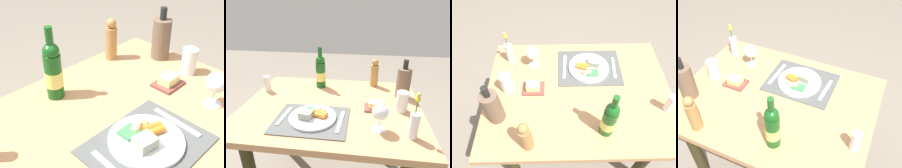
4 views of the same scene
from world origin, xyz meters
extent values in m
cube|color=tan|center=(0.00, 0.00, 0.71)|extent=(1.11, 0.84, 0.04)
cylinder|color=#2F2B15|center=(-0.44, 0.30, 0.34)|extent=(0.07, 0.07, 0.69)
cylinder|color=#2F2B15|center=(0.44, 0.30, 0.34)|extent=(0.07, 0.07, 0.69)
cube|color=#4E5251|center=(-0.08, -0.19, 0.73)|extent=(0.41, 0.31, 0.01)
cylinder|color=silver|center=(-0.08, -0.18, 0.74)|extent=(0.26, 0.26, 0.01)
cube|color=gray|center=(-0.11, -0.19, 0.77)|extent=(0.08, 0.07, 0.04)
cylinder|color=orange|center=(-0.04, -0.18, 0.76)|extent=(0.08, 0.05, 0.03)
cylinder|color=orange|center=(-0.03, -0.16, 0.76)|extent=(0.08, 0.05, 0.03)
ellipsoid|color=#D3B981|center=(-0.07, -0.12, 0.76)|extent=(0.04, 0.03, 0.03)
ellipsoid|color=#D9C27E|center=(-0.05, -0.11, 0.76)|extent=(0.04, 0.03, 0.03)
ellipsoid|color=#D0C177|center=(-0.02, -0.13, 0.76)|extent=(0.03, 0.03, 0.02)
cube|color=#3C824B|center=(-0.10, -0.12, 0.75)|extent=(0.07, 0.06, 0.01)
cube|color=silver|center=(-0.24, -0.18, 0.73)|extent=(0.03, 0.19, 0.00)
cube|color=silver|center=(0.08, -0.19, 0.73)|extent=(0.03, 0.20, 0.00)
cylinder|color=#A87942|center=(0.28, 0.34, 0.81)|extent=(0.06, 0.06, 0.17)
sphere|color=#A87942|center=(0.28, 0.34, 0.91)|extent=(0.05, 0.05, 0.05)
cube|color=brown|center=(0.27, -0.01, 0.73)|extent=(0.13, 0.10, 0.01)
cube|color=#F9EC8F|center=(0.27, -0.01, 0.76)|extent=(0.08, 0.06, 0.04)
cylinder|color=#15531A|center=(-0.12, 0.27, 0.82)|extent=(0.07, 0.07, 0.19)
sphere|color=#15531A|center=(-0.12, 0.27, 0.93)|extent=(0.07, 0.07, 0.07)
cylinder|color=#15531A|center=(-0.12, 0.27, 0.99)|extent=(0.03, 0.03, 0.10)
cylinder|color=#E3E06A|center=(-0.12, 0.27, 0.81)|extent=(0.07, 0.07, 0.07)
cylinder|color=white|center=(-0.49, 0.14, 0.78)|extent=(0.05, 0.05, 0.11)
cylinder|color=silver|center=(0.43, -0.02, 0.79)|extent=(0.07, 0.07, 0.12)
cylinder|color=silver|center=(0.43, -0.02, 0.76)|extent=(0.06, 0.06, 0.07)
cylinder|color=brown|center=(0.46, 0.17, 0.83)|extent=(0.09, 0.09, 0.20)
cylinder|color=black|center=(0.46, 0.17, 0.96)|extent=(0.03, 0.03, 0.06)
cylinder|color=silver|center=(0.44, -0.27, 0.79)|extent=(0.05, 0.05, 0.13)
cylinder|color=#3F7233|center=(0.44, -0.26, 0.84)|extent=(0.00, 0.00, 0.22)
sphere|color=#F2B347|center=(0.44, -0.26, 0.95)|extent=(0.02, 0.02, 0.02)
cylinder|color=#3F7233|center=(0.44, -0.26, 0.84)|extent=(0.00, 0.00, 0.23)
sphere|color=gold|center=(0.44, -0.26, 0.96)|extent=(0.02, 0.02, 0.02)
cylinder|color=#3F7233|center=(0.44, -0.26, 0.83)|extent=(0.00, 0.00, 0.21)
sphere|color=yellow|center=(0.44, -0.26, 0.93)|extent=(0.02, 0.02, 0.02)
cylinder|color=white|center=(0.28, -0.22, 0.73)|extent=(0.07, 0.07, 0.00)
cylinder|color=white|center=(0.28, -0.22, 0.76)|extent=(0.01, 0.01, 0.06)
sphere|color=white|center=(0.28, -0.22, 0.83)|extent=(0.08, 0.08, 0.08)
camera|label=1|loc=(-0.68, -0.61, 1.45)|focal=47.57mm
camera|label=2|loc=(0.19, -1.09, 1.35)|focal=31.71mm
camera|label=3|loc=(0.11, 0.76, 1.75)|focal=33.69mm
camera|label=4|loc=(-0.50, 0.91, 1.79)|focal=41.64mm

